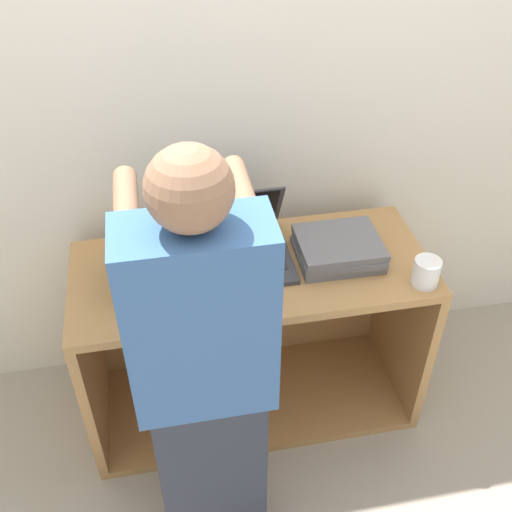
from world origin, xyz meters
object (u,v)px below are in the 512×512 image
(laptop_stack_right, at_px, (338,249))
(person, at_px, (205,385))
(mug, at_px, (426,272))
(laptop_open, at_px, (249,246))
(laptop_stack_left, at_px, (159,258))

(laptop_stack_right, relative_size, person, 0.20)
(laptop_stack_right, xyz_separation_m, mug, (0.26, -0.20, 0.01))
(laptop_open, relative_size, mug, 3.75)
(laptop_open, height_order, mug, laptop_open)
(laptop_stack_left, height_order, person, person)
(laptop_stack_left, height_order, laptop_stack_right, laptop_stack_left)
(laptop_stack_right, bearing_deg, laptop_stack_left, 179.87)
(person, relative_size, mug, 15.22)
(laptop_open, height_order, person, person)
(laptop_stack_left, xyz_separation_m, laptop_stack_right, (0.67, -0.00, -0.06))
(laptop_stack_left, xyz_separation_m, person, (0.10, -0.53, -0.08))
(laptop_stack_right, xyz_separation_m, person, (-0.57, -0.53, -0.02))
(person, bearing_deg, laptop_stack_left, 100.26)
(mug, bearing_deg, person, -158.50)
(laptop_open, xyz_separation_m, laptop_stack_right, (0.33, -0.07, -0.01))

